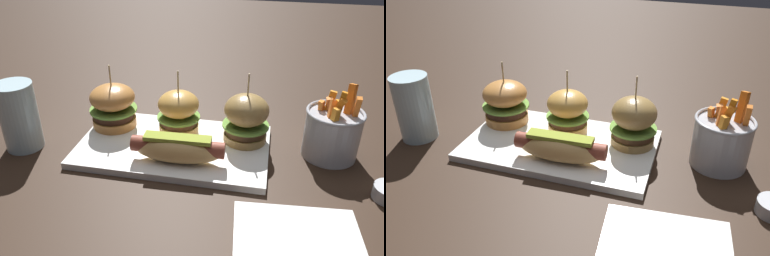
# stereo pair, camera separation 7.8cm
# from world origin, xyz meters

# --- Properties ---
(ground_plane) EXTENTS (3.00, 3.00, 0.00)m
(ground_plane) POSITION_xyz_m (0.00, 0.00, 0.00)
(ground_plane) COLOR black
(platter_main) EXTENTS (0.38, 0.22, 0.01)m
(platter_main) POSITION_xyz_m (0.00, 0.00, 0.01)
(platter_main) COLOR white
(platter_main) RESTS_ON ground
(hot_dog) EXTENTS (0.18, 0.06, 0.05)m
(hot_dog) POSITION_xyz_m (0.02, -0.06, 0.04)
(hot_dog) COLOR tan
(hot_dog) RESTS_ON platter_main
(slider_left) EXTENTS (0.10, 0.10, 0.14)m
(slider_left) POSITION_xyz_m (-0.14, 0.05, 0.06)
(slider_left) COLOR #C17E3D
(slider_left) RESTS_ON platter_main
(slider_center) EXTENTS (0.09, 0.09, 0.14)m
(slider_center) POSITION_xyz_m (-0.00, 0.05, 0.06)
(slider_center) COLOR gold
(slider_center) RESTS_ON platter_main
(slider_right) EXTENTS (0.09, 0.09, 0.14)m
(slider_right) POSITION_xyz_m (0.14, 0.04, 0.06)
(slider_right) COLOR olive
(slider_right) RESTS_ON platter_main
(fries_bucket) EXTENTS (0.11, 0.11, 0.15)m
(fries_bucket) POSITION_xyz_m (0.31, 0.04, 0.05)
(fries_bucket) COLOR #A8AAB2
(fries_bucket) RESTS_ON ground
(water_glass) EXTENTS (0.07, 0.07, 0.14)m
(water_glass) POSITION_xyz_m (-0.30, -0.05, 0.07)
(water_glass) COLOR silver
(water_glass) RESTS_ON ground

